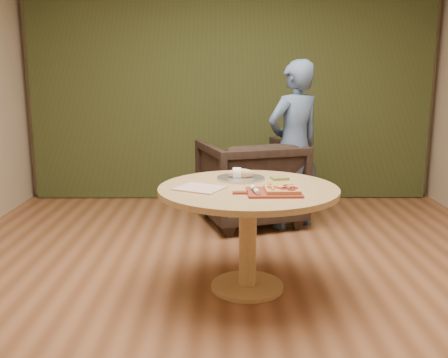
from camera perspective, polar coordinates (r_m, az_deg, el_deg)
name	(u,v)px	position (r m, az deg, el deg)	size (l,w,h in m)	color
room_shell	(239,93)	(3.20, 1.68, 9.83)	(5.04, 6.04, 2.84)	#925C3A
curtain	(231,84)	(6.10, 0.79, 10.81)	(4.80, 0.14, 2.78)	#2A3417
pedestal_table	(248,207)	(3.49, 2.77, -3.16)	(1.25, 1.25, 0.75)	tan
pizza_paddle	(272,192)	(3.27, 5.52, -1.54)	(0.45, 0.29, 0.01)	maroon
flatbread_pizza	(282,189)	(3.28, 6.67, -1.16)	(0.22, 0.22, 0.04)	tan
cutlery_roll	(255,190)	(3.24, 3.57, -1.23)	(0.06, 0.20, 0.03)	white
newspaper	(200,188)	(3.39, -2.77, -1.06)	(0.30, 0.25, 0.01)	white
serving_tray	(241,178)	(3.71, 1.94, 0.10)	(0.36, 0.36, 0.02)	silver
bread_roll	(240,173)	(3.70, 1.81, 0.65)	(0.19, 0.09, 0.09)	#D2B080
green_packet	(280,178)	(3.72, 6.37, 0.10)	(0.12, 0.10, 0.02)	brown
armchair	(250,178)	(5.11, 2.99, 0.14)	(0.92, 0.86, 0.95)	black
person_standing	(294,146)	(4.96, 8.00, 3.81)	(0.60, 0.40, 1.65)	#435D84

